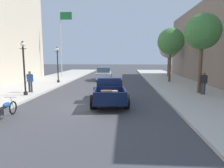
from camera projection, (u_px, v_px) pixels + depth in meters
name	position (u px, v px, depth m)	size (l,w,h in m)	color
ground_plane	(94.00, 106.00, 11.15)	(140.00, 140.00, 0.00)	#3D3D42
sidewalk_right	(222.00, 107.00, 10.68)	(5.50, 64.00, 0.15)	#B7B2A8
hotrod_truck_navy	(109.00, 91.00, 12.09)	(2.47, 5.04, 1.58)	#0F1938
motorcycle_parked	(5.00, 110.00, 8.81)	(0.62, 2.12, 0.93)	black
car_background_silver	(104.00, 74.00, 24.08)	(2.03, 4.38, 1.65)	#B7B7BC
pedestrian_sidewalk_left	(30.00, 80.00, 14.76)	(0.53, 0.22, 1.65)	#333338
pedestrian_sidewalk_right	(204.00, 82.00, 13.87)	(0.53, 0.22, 1.65)	#333338
street_lamp_near	(24.00, 64.00, 13.47)	(0.50, 0.32, 3.85)	black
street_lamp_far	(58.00, 62.00, 20.50)	(0.50, 0.32, 3.85)	black
flagpole	(62.00, 36.00, 26.50)	(1.74, 0.16, 9.16)	#B2B2B7
street_tree_nearest	(202.00, 32.00, 14.06)	(2.61, 2.61, 5.89)	brown
street_tree_second	(171.00, 42.00, 20.82)	(2.87, 2.87, 5.88)	brown
street_tree_third	(169.00, 48.00, 26.84)	(2.75, 2.75, 5.36)	brown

